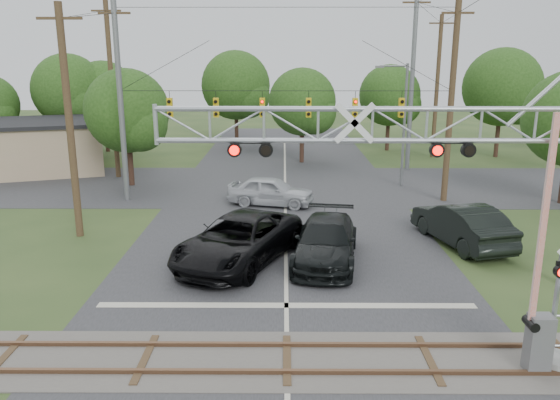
{
  "coord_description": "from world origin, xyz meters",
  "views": [
    {
      "loc": [
        -0.11,
        -11.72,
        8.22
      ],
      "look_at": [
        -0.23,
        7.5,
        3.25
      ],
      "focal_mm": 35.0,
      "sensor_mm": 36.0,
      "label": 1
    }
  ],
  "objects_px": {
    "traffic_signal_span": "(301,104)",
    "sedan_silver": "(271,191)",
    "streetlight": "(402,119)",
    "crossing_gantry": "(450,195)",
    "car_dark": "(326,241)",
    "pickup_black": "(239,240)"
  },
  "relations": [
    {
      "from": "traffic_signal_span",
      "to": "sedan_silver",
      "type": "bearing_deg",
      "value": -147.78
    },
    {
      "from": "sedan_silver",
      "to": "streetlight",
      "type": "xyz_separation_m",
      "value": [
        8.44,
        5.1,
        3.62
      ]
    },
    {
      "from": "crossing_gantry",
      "to": "traffic_signal_span",
      "type": "bearing_deg",
      "value": 99.81
    },
    {
      "from": "traffic_signal_span",
      "to": "car_dark",
      "type": "xyz_separation_m",
      "value": [
        0.76,
        -10.18,
        -4.83
      ]
    },
    {
      "from": "crossing_gantry",
      "to": "streetlight",
      "type": "bearing_deg",
      "value": 81.03
    },
    {
      "from": "crossing_gantry",
      "to": "pickup_black",
      "type": "bearing_deg",
      "value": 126.87
    },
    {
      "from": "car_dark",
      "to": "streetlight",
      "type": "height_order",
      "value": "streetlight"
    },
    {
      "from": "traffic_signal_span",
      "to": "crossing_gantry",
      "type": "bearing_deg",
      "value": -80.19
    },
    {
      "from": "traffic_signal_span",
      "to": "streetlight",
      "type": "relative_size",
      "value": 2.42
    },
    {
      "from": "car_dark",
      "to": "pickup_black",
      "type": "bearing_deg",
      "value": -169.3
    },
    {
      "from": "crossing_gantry",
      "to": "pickup_black",
      "type": "relative_size",
      "value": 1.59
    },
    {
      "from": "sedan_silver",
      "to": "car_dark",
      "type": "bearing_deg",
      "value": -150.9
    },
    {
      "from": "pickup_black",
      "to": "streetlight",
      "type": "relative_size",
      "value": 0.89
    },
    {
      "from": "pickup_black",
      "to": "streetlight",
      "type": "bearing_deg",
      "value": 79.67
    },
    {
      "from": "car_dark",
      "to": "streetlight",
      "type": "relative_size",
      "value": 0.76
    },
    {
      "from": "pickup_black",
      "to": "sedan_silver",
      "type": "xyz_separation_m",
      "value": [
        1.13,
        9.22,
        -0.14
      ]
    },
    {
      "from": "sedan_silver",
      "to": "streetlight",
      "type": "distance_m",
      "value": 10.51
    },
    {
      "from": "crossing_gantry",
      "to": "sedan_silver",
      "type": "relative_size",
      "value": 2.27
    },
    {
      "from": "car_dark",
      "to": "traffic_signal_span",
      "type": "bearing_deg",
      "value": 102.86
    },
    {
      "from": "crossing_gantry",
      "to": "streetlight",
      "type": "height_order",
      "value": "crossing_gantry"
    },
    {
      "from": "traffic_signal_span",
      "to": "car_dark",
      "type": "relative_size",
      "value": 3.17
    },
    {
      "from": "crossing_gantry",
      "to": "traffic_signal_span",
      "type": "distance_m",
      "value": 18.66
    }
  ]
}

